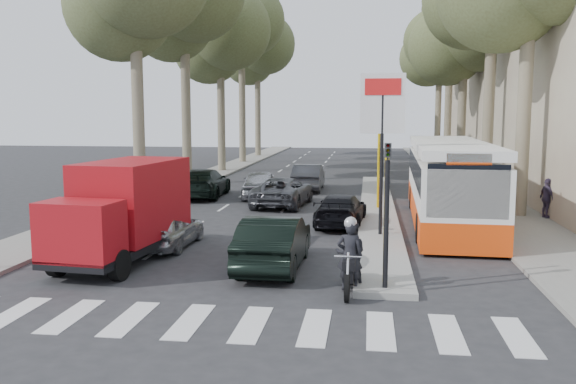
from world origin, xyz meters
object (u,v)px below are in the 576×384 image
Objects in this scene: silver_hatchback at (169,228)px; dark_hatchback at (274,242)px; motorcycle at (350,256)px; red_truck at (124,209)px; city_bus at (449,180)px.

silver_hatchback is 0.82× the size of dark_hatchback.
red_truck is at bearing 164.09° from motorcycle.
silver_hatchback is 2.20m from red_truck.
city_bus is 5.70× the size of motorcycle.
motorcycle reaches higher than silver_hatchback.
silver_hatchback is 0.66× the size of red_truck.
dark_hatchback is at bearing 151.60° from silver_hatchback.
dark_hatchback is 9.68m from city_bus.
dark_hatchback is at bearing 141.23° from motorcycle.
silver_hatchback is at bearing -146.98° from city_bus.
red_truck reaches higher than motorcycle.
red_truck reaches higher than dark_hatchback.
city_bus is (5.67, 7.79, 0.96)m from dark_hatchback.
motorcycle is at bearing 147.29° from silver_hatchback.
silver_hatchback is 4.33m from dark_hatchback.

